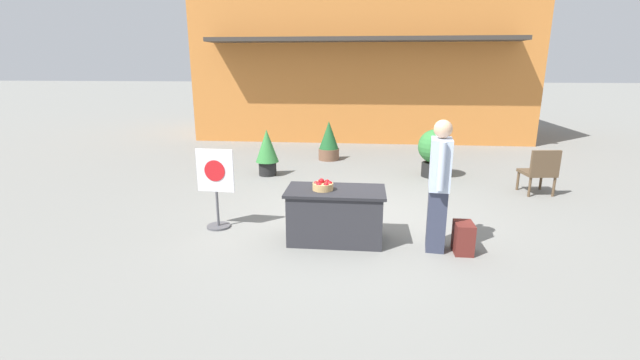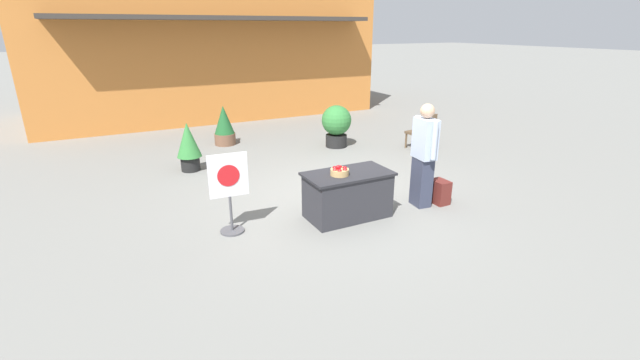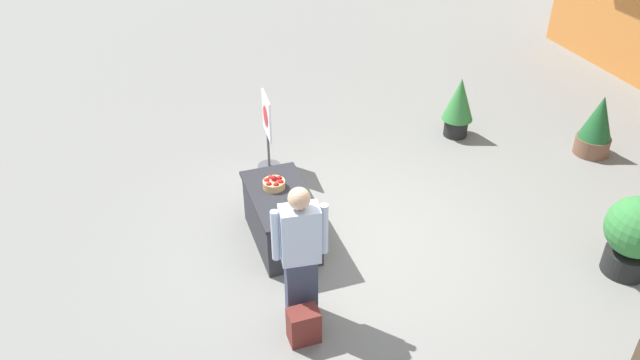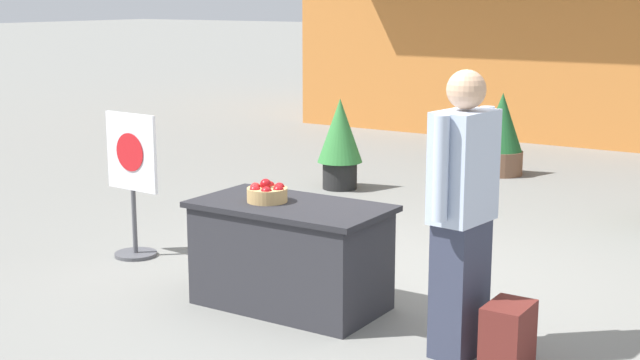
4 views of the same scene
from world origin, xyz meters
The scene contains 11 objects.
ground_plane centered at (0.00, 0.00, 0.00)m, with size 120.00×120.00×0.00m, color slate.
storefront_building centered at (-0.08, 9.54, 2.56)m, with size 10.88×5.73×5.12m.
display_table centered at (-0.32, -0.78, 0.38)m, with size 1.39×0.76×0.76m.
apple_basket centered at (-0.50, -0.82, 0.82)m, with size 0.29×0.29×0.16m.
person_visitor centered at (1.05, -0.95, 0.91)m, with size 0.31×0.61×1.77m.
backpack centered at (1.40, -1.03, 0.21)m, with size 0.24×0.34×0.42m.
poster_board centered at (-2.16, -0.47, 0.67)m, with size 0.58×0.36×1.23m.
patio_chair centered at (3.44, 1.86, 0.49)m, with size 0.62×0.62×0.90m.
potted_plant_near_right centered at (-2.12, 2.82, 0.58)m, with size 0.52×0.52×1.05m.
potted_plant_far_left centered at (1.64, 3.10, 0.60)m, with size 0.76×0.76×1.07m.
potted_plant_far_right centered at (-0.86, 4.62, 0.50)m, with size 0.55×0.55×1.03m.
Camera 1 is at (0.04, -6.50, 2.43)m, focal length 24.00 mm.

